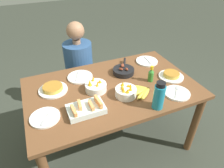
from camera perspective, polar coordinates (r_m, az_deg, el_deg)
ground_plane at (r=2.36m, az=0.00°, el=-15.74°), size 14.00×14.00×0.00m
dining_table at (r=1.89m, az=0.00°, el=-3.18°), size 1.54×0.95×0.75m
banana_bunch at (r=1.77m, az=8.49°, el=-2.08°), size 0.20×0.25×0.04m
melon_tray at (r=1.57m, az=-7.38°, el=-6.98°), size 0.29×0.18×0.10m
skillet at (r=2.02m, az=3.31°, el=3.83°), size 0.24×0.33×0.08m
frittata_plate_center at (r=2.04m, az=16.55°, el=2.37°), size 0.24×0.24×0.05m
frittata_plate_side at (r=1.85m, az=-16.51°, el=-1.28°), size 0.25×0.25×0.05m
empty_plate_near_front at (r=1.98m, az=-9.10°, el=2.01°), size 0.24×0.24×0.02m
empty_plate_far_left at (r=1.60m, az=-18.60°, el=-9.06°), size 0.23×0.23×0.02m
empty_plate_far_right at (r=2.26m, az=9.91°, el=6.44°), size 0.24×0.24×0.02m
empty_plate_mid_edge at (r=1.83m, az=18.08°, el=-2.48°), size 0.22×0.22×0.02m
fruit_bowl_mango at (r=1.71m, az=3.98°, el=-2.18°), size 0.18×0.18×0.13m
fruit_bowl_citrus at (r=1.77m, az=-4.65°, el=-0.78°), size 0.19×0.19×0.12m
water_bottle at (r=1.59m, az=13.28°, el=-3.34°), size 0.09×0.09×0.24m
hot_sauce_bottle at (r=1.91m, az=11.07°, el=2.63°), size 0.05×0.05×0.16m
person_figure at (r=2.53m, az=-9.06°, el=2.33°), size 0.36×0.36×1.16m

